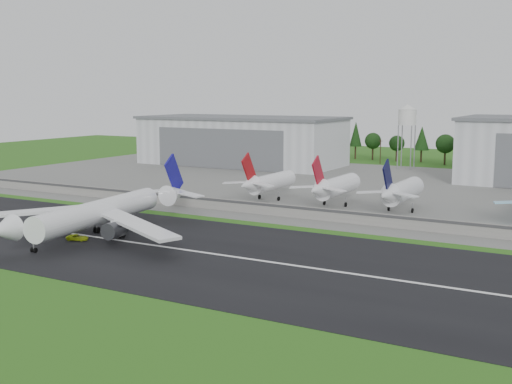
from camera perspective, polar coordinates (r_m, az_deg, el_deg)
The scene contains 14 objects.
ground at distance 132.28m, azimuth -7.70°, elevation -6.23°, with size 600.00×600.00×0.00m, color #235E16.
runway at distance 140.12m, azimuth -5.24°, elevation -5.31°, with size 320.00×60.00×0.10m, color black.
runway_centerline at distance 140.11m, azimuth -5.24°, elevation -5.29°, with size 220.00×1.00×0.02m, color white.
apron at distance 237.41m, azimuth 9.93°, elevation 0.38°, with size 320.00×150.00×0.10m, color slate.
blast_fence at distance 177.80m, azimuth 2.97°, elevation -1.70°, with size 240.00×0.61×3.50m.
hangar_west at distance 310.50m, azimuth -1.29°, elevation 4.60°, with size 97.00×44.00×23.20m.
water_tower at distance 298.62m, azimuth 13.31°, elevation 6.69°, with size 8.40×8.40×29.40m.
utility_poles at distance 313.49m, azimuth 14.79°, elevation 2.22°, with size 230.00×3.00×12.00m, color black, non-canonical shape.
treeline at distance 327.96m, azimuth 15.45°, elevation 2.46°, with size 320.00×16.00×22.00m, color black, non-canonical shape.
main_airliner at distance 156.13m, azimuth -13.93°, elevation -2.26°, with size 56.86×59.25×18.17m.
ground_vehicle at distance 155.50m, azimuth -15.58°, elevation -3.91°, with size 2.36×5.11×1.42m, color #C4DD1A.
parked_jet_red_a at distance 204.47m, azimuth 0.97°, elevation 0.87°, with size 7.36×31.29×16.50m.
parked_jet_red_b at distance 194.83m, azimuth 6.90°, elevation 0.47°, with size 7.36×31.29×16.72m.
parked_jet_navy at distance 188.15m, azimuth 12.65°, elevation 0.04°, with size 7.36×31.29×16.74m.
Camera 1 is at (77.15, -101.95, 33.94)m, focal length 45.00 mm.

